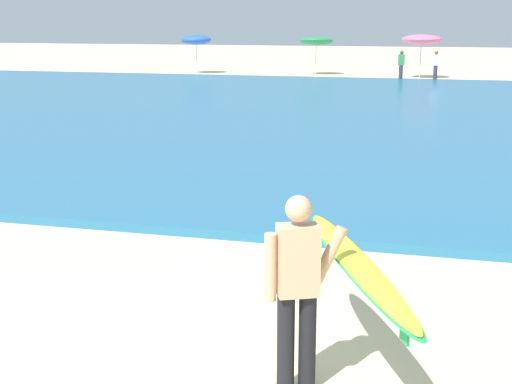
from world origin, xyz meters
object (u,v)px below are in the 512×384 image
(beachgoer_near_row_left, at_px, (401,65))
(beachgoer_near_row_mid, at_px, (436,65))
(beach_umbrella_1, at_px, (316,41))
(beach_umbrella_2, at_px, (422,40))
(surfer_with_board, at_px, (327,275))
(beach_umbrella_0, at_px, (196,40))

(beachgoer_near_row_left, xyz_separation_m, beachgoer_near_row_mid, (1.71, 0.05, 0.00))
(beach_umbrella_1, height_order, beach_umbrella_2, beach_umbrella_2)
(surfer_with_board, bearing_deg, beach_umbrella_2, 90.32)
(beachgoer_near_row_left, bearing_deg, surfer_with_board, -88.04)
(surfer_with_board, relative_size, beach_umbrella_1, 1.27)
(beach_umbrella_2, bearing_deg, surfer_with_board, -89.68)
(surfer_with_board, bearing_deg, beach_umbrella_0, 110.89)
(beach_umbrella_1, relative_size, beachgoer_near_row_left, 1.40)
(beach_umbrella_0, relative_size, beach_umbrella_2, 0.96)
(beach_umbrella_2, bearing_deg, beach_umbrella_0, 178.24)
(beachgoer_near_row_left, relative_size, beachgoer_near_row_mid, 1.00)
(beach_umbrella_2, bearing_deg, beachgoer_near_row_mid, -70.46)
(surfer_with_board, distance_m, beach_umbrella_1, 35.44)
(beach_umbrella_2, distance_m, beachgoer_near_row_left, 2.80)
(beach_umbrella_0, bearing_deg, beach_umbrella_1, 5.79)
(beachgoer_near_row_mid, bearing_deg, beach_umbrella_1, 152.95)
(beachgoer_near_row_left, distance_m, beachgoer_near_row_mid, 1.71)
(beach_umbrella_1, xyz_separation_m, beachgoer_near_row_mid, (6.70, -3.42, -1.05))
(beach_umbrella_1, bearing_deg, beach_umbrella_0, -174.21)
(beach_umbrella_2, relative_size, beachgoer_near_row_left, 1.48)
(beach_umbrella_1, height_order, beachgoer_near_row_left, beach_umbrella_1)
(beachgoer_near_row_left, bearing_deg, beach_umbrella_0, 167.02)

